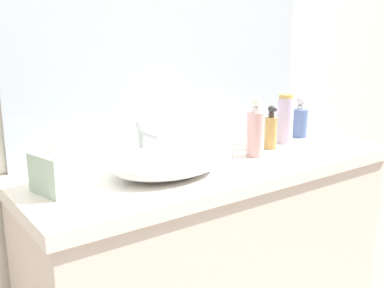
{
  "coord_description": "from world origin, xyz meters",
  "views": [
    {
      "loc": [
        -0.87,
        -0.81,
        1.33
      ],
      "look_at": [
        -0.01,
        0.42,
        0.95
      ],
      "focal_mm": 44.2,
      "sensor_mm": 36.0,
      "label": 1
    }
  ],
  "objects_px": {
    "sink_basin": "(168,161)",
    "candle_jar": "(225,154)",
    "perfume_bottle": "(300,121)",
    "spray_can": "(256,131)",
    "soap_dispenser": "(271,131)",
    "lotion_bottle": "(285,119)",
    "tissue_box": "(61,169)"
  },
  "relations": [
    {
      "from": "soap_dispenser",
      "to": "tissue_box",
      "type": "relative_size",
      "value": 1.03
    },
    {
      "from": "spray_can",
      "to": "sink_basin",
      "type": "bearing_deg",
      "value": -179.64
    },
    {
      "from": "tissue_box",
      "to": "candle_jar",
      "type": "xyz_separation_m",
      "value": [
        0.59,
        -0.01,
        -0.05
      ]
    },
    {
      "from": "lotion_bottle",
      "to": "candle_jar",
      "type": "distance_m",
      "value": 0.35
    },
    {
      "from": "sink_basin",
      "to": "tissue_box",
      "type": "bearing_deg",
      "value": 170.58
    },
    {
      "from": "sink_basin",
      "to": "perfume_bottle",
      "type": "bearing_deg",
      "value": 8.86
    },
    {
      "from": "sink_basin",
      "to": "perfume_bottle",
      "type": "height_order",
      "value": "perfume_bottle"
    },
    {
      "from": "lotion_bottle",
      "to": "tissue_box",
      "type": "xyz_separation_m",
      "value": [
        -0.92,
        -0.03,
        -0.03
      ]
    },
    {
      "from": "sink_basin",
      "to": "lotion_bottle",
      "type": "xyz_separation_m",
      "value": [
        0.6,
        0.08,
        0.05
      ]
    },
    {
      "from": "soap_dispenser",
      "to": "spray_can",
      "type": "distance_m",
      "value": 0.13
    },
    {
      "from": "soap_dispenser",
      "to": "lotion_bottle",
      "type": "xyz_separation_m",
      "value": [
        0.11,
        0.03,
        0.03
      ]
    },
    {
      "from": "sink_basin",
      "to": "perfume_bottle",
      "type": "distance_m",
      "value": 0.73
    },
    {
      "from": "perfume_bottle",
      "to": "candle_jar",
      "type": "distance_m",
      "value": 0.47
    },
    {
      "from": "sink_basin",
      "to": "lotion_bottle",
      "type": "relative_size",
      "value": 1.97
    },
    {
      "from": "sink_basin",
      "to": "tissue_box",
      "type": "height_order",
      "value": "tissue_box"
    },
    {
      "from": "spray_can",
      "to": "tissue_box",
      "type": "xyz_separation_m",
      "value": [
        -0.69,
        0.05,
        -0.03
      ]
    },
    {
      "from": "tissue_box",
      "to": "sink_basin",
      "type": "bearing_deg",
      "value": -9.42
    },
    {
      "from": "perfume_bottle",
      "to": "tissue_box",
      "type": "xyz_separation_m",
      "value": [
        -1.05,
        -0.06,
        -0.0
      ]
    },
    {
      "from": "perfume_bottle",
      "to": "spray_can",
      "type": "distance_m",
      "value": 0.37
    },
    {
      "from": "soap_dispenser",
      "to": "tissue_box",
      "type": "distance_m",
      "value": 0.81
    },
    {
      "from": "spray_can",
      "to": "tissue_box",
      "type": "height_order",
      "value": "spray_can"
    },
    {
      "from": "soap_dispenser",
      "to": "spray_can",
      "type": "height_order",
      "value": "spray_can"
    },
    {
      "from": "candle_jar",
      "to": "spray_can",
      "type": "bearing_deg",
      "value": -19.5
    },
    {
      "from": "sink_basin",
      "to": "soap_dispenser",
      "type": "relative_size",
      "value": 2.31
    },
    {
      "from": "spray_can",
      "to": "tissue_box",
      "type": "bearing_deg",
      "value": 175.75
    },
    {
      "from": "lotion_bottle",
      "to": "soap_dispenser",
      "type": "bearing_deg",
      "value": -163.06
    },
    {
      "from": "sink_basin",
      "to": "soap_dispenser",
      "type": "distance_m",
      "value": 0.49
    },
    {
      "from": "sink_basin",
      "to": "candle_jar",
      "type": "relative_size",
      "value": 6.47
    },
    {
      "from": "soap_dispenser",
      "to": "perfume_bottle",
      "type": "xyz_separation_m",
      "value": [
        0.23,
        0.07,
        0.0
      ]
    },
    {
      "from": "candle_jar",
      "to": "perfume_bottle",
      "type": "bearing_deg",
      "value": 8.87
    },
    {
      "from": "sink_basin",
      "to": "soap_dispenser",
      "type": "bearing_deg",
      "value": 5.43
    },
    {
      "from": "lotion_bottle",
      "to": "perfume_bottle",
      "type": "xyz_separation_m",
      "value": [
        0.12,
        0.03,
        -0.03
      ]
    }
  ]
}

